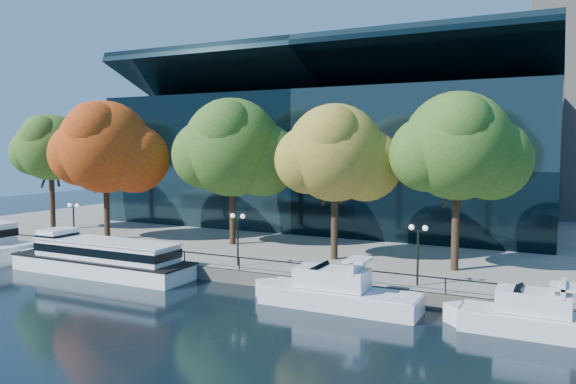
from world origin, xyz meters
The scene contains 15 objects.
ground centered at (0.00, 0.00, 0.00)m, with size 160.00×160.00×0.00m, color black.
promenade centered at (0.00, 36.38, 0.50)m, with size 90.00×67.08×1.00m.
railing centered at (0.00, 3.25, 1.94)m, with size 88.20×0.08×0.99m.
convention_building centered at (-4.00, 31.79, 8.51)m, with size 50.00×24.57×21.43m.
tour_boat centered at (-11.82, 0.89, 1.42)m, with size 17.57×3.92×3.33m.
cruiser_near centered at (8.54, 0.55, 1.01)m, with size 11.26×2.90×3.26m.
cruiser_far centered at (20.17, 0.60, 0.97)m, with size 9.40×2.61×3.07m.
tree_0 centered at (-29.15, 11.70, 9.87)m, with size 9.09×7.45×12.68m.
tree_1 centered at (-18.75, 9.27, 9.89)m, with size 11.27×9.24×13.59m.
tree_2 centered at (-6.15, 12.40, 9.85)m, with size 11.41×9.35×13.61m.
tree_3 centered at (4.95, 10.17, 9.47)m, with size 9.85×8.07×12.58m.
tree_4 centered at (14.48, 10.27, 10.00)m, with size 9.93×8.15×13.16m.
lamp_0 centered at (-18.21, 4.50, 3.98)m, with size 1.26×0.36×4.03m.
lamp_1 centered at (-0.88, 4.50, 3.98)m, with size 1.26×0.36×4.03m.
lamp_2 centered at (12.95, 4.50, 3.98)m, with size 1.26×0.36×4.03m.
Camera 1 is at (21.50, -31.83, 10.16)m, focal length 35.00 mm.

